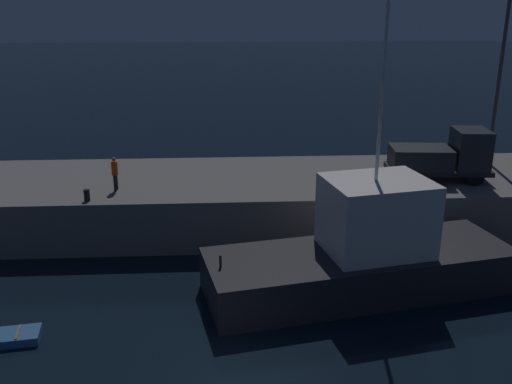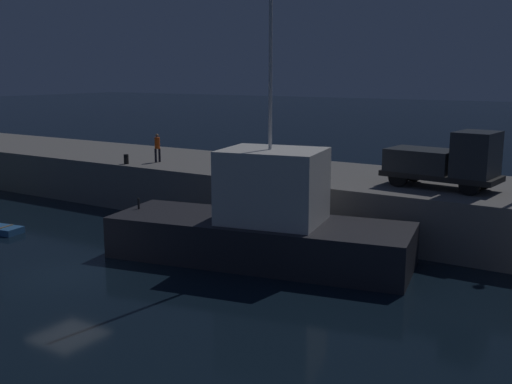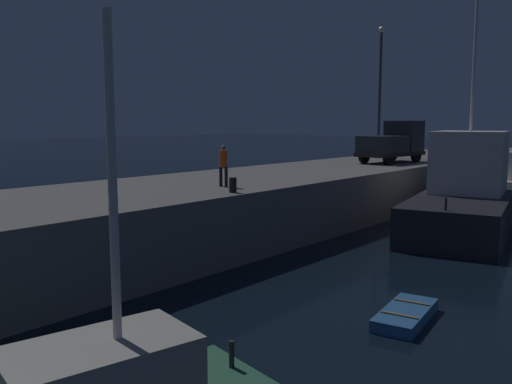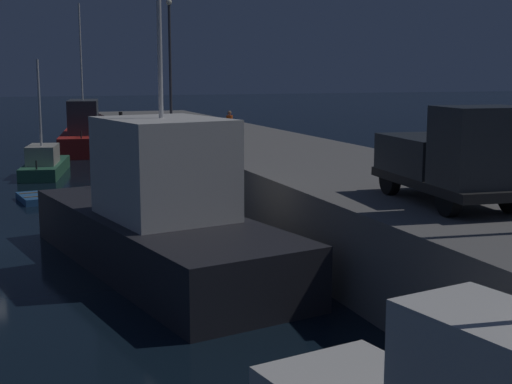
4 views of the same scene
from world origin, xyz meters
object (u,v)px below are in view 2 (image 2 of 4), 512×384
at_px(dockworker, 157,146).
at_px(bollard_west, 126,159).
at_px(fishing_trawler_red, 263,224).
at_px(utility_truck, 447,161).

relative_size(dockworker, bollard_west, 3.02).
relative_size(fishing_trawler_red, utility_truck, 2.77).
bearing_deg(utility_truck, bollard_west, -172.71).
bearing_deg(utility_truck, dockworker, -177.35).
height_order(utility_truck, bollard_west, utility_truck).
bearing_deg(bollard_west, utility_truck, 7.29).
height_order(fishing_trawler_red, bollard_west, fishing_trawler_red).
distance_m(utility_truck, bollard_west, 17.95).
height_order(fishing_trawler_red, dockworker, fishing_trawler_red).
height_order(utility_truck, dockworker, utility_truck).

